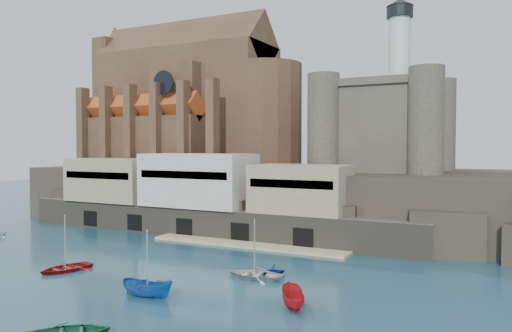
{
  "coord_description": "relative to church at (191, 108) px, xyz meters",
  "views": [
    {
      "loc": [
        35.69,
        -44.15,
        14.18
      ],
      "look_at": [
        -3.81,
        32.0,
        10.82
      ],
      "focal_mm": 35.0,
      "sensor_mm": 36.0,
      "label": 1
    }
  ],
  "objects": [
    {
      "name": "ground",
      "position": [
        24.13,
        -41.85,
        -22.13
      ],
      "size": [
        300.0,
        300.0,
        0.0
      ],
      "primitive_type": "plane",
      "color": "#194153",
      "rests_on": "ground"
    },
    {
      "name": "boat_0",
      "position": [
        14.58,
        -46.01,
        -22.13
      ],
      "size": [
        4.52,
        2.24,
        6.08
      ],
      "primitive_type": "imported",
      "rotation": [
        0.0,
        0.0,
        6.05
      ],
      "color": "maroon",
      "rests_on": "ground"
    },
    {
      "name": "quay",
      "position": [
        13.94,
        -18.78,
        -16.06
      ],
      "size": [
        70.0,
        12.0,
        13.05
      ],
      "color": "#5D574A",
      "rests_on": "ground"
    },
    {
      "name": "church",
      "position": [
        0.0,
        0.0,
        0.0
      ],
      "size": [
        47.0,
        25.93,
        30.51
      ],
      "color": "#453120",
      "rests_on": "promontory"
    },
    {
      "name": "boat_5",
      "position": [
        42.58,
        -45.73,
        -22.13
      ],
      "size": [
        2.6,
        2.62,
        5.0
      ],
      "primitive_type": "imported",
      "rotation": [
        0.0,
        0.0,
        3.67
      ],
      "color": "#B1181D",
      "rests_on": "ground"
    },
    {
      "name": "boat_2",
      "position": [
        29.32,
        -49.44,
        -22.13
      ],
      "size": [
        2.29,
        2.24,
        5.41
      ],
      "primitive_type": "imported",
      "rotation": [
        0.0,
        0.0,
        1.68
      ],
      "color": "#174F9C",
      "rests_on": "ground"
    },
    {
      "name": "promontory",
      "position": [
        23.94,
        -2.48,
        -17.2
      ],
      "size": [
        100.0,
        36.0,
        10.0
      ],
      "color": "black",
      "rests_on": "ground"
    },
    {
      "name": "castle_keep",
      "position": [
        40.21,
        -0.78,
        -3.81
      ],
      "size": [
        21.2,
        21.2,
        29.3
      ],
      "color": "#464237",
      "rests_on": "promontory"
    },
    {
      "name": "boat_6",
      "position": [
        35.09,
        -38.67,
        -22.13
      ],
      "size": [
        1.47,
        4.56,
        6.32
      ],
      "primitive_type": "imported",
      "rotation": [
        0.0,
        0.0,
        4.75
      ],
      "color": "silver",
      "rests_on": "ground"
    },
    {
      "name": "boat_7",
      "position": [
        36.21,
        -36.48,
        -22.13
      ],
      "size": [
        2.56,
        2.78,
        2.76
      ],
      "primitive_type": "imported",
      "rotation": [
        0.0,
        0.0,
        5.33
      ],
      "color": "navy",
      "rests_on": "ground"
    }
  ]
}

